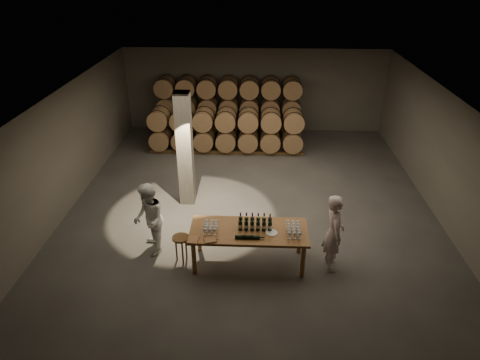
{
  "coord_description": "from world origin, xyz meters",
  "views": [
    {
      "loc": [
        0.15,
        -10.3,
        6.26
      ],
      "look_at": [
        -0.28,
        -0.53,
        1.1
      ],
      "focal_mm": 32.0,
      "sensor_mm": 36.0,
      "label": 1
    }
  ],
  "objects_px": {
    "tasting_table": "(249,234)",
    "person_man": "(334,233)",
    "notebook_near": "(210,240)",
    "stool": "(181,241)",
    "plate": "(272,233)",
    "person_woman": "(149,220)",
    "bottle_cluster": "(255,224)"
  },
  "relations": [
    {
      "from": "tasting_table",
      "to": "person_man",
      "type": "xyz_separation_m",
      "value": [
        1.85,
        -0.05,
        0.12
      ]
    },
    {
      "from": "notebook_near",
      "to": "stool",
      "type": "distance_m",
      "value": 0.93
    },
    {
      "from": "tasting_table",
      "to": "person_man",
      "type": "relative_size",
      "value": 1.42
    },
    {
      "from": "tasting_table",
      "to": "bottle_cluster",
      "type": "relative_size",
      "value": 3.52
    },
    {
      "from": "bottle_cluster",
      "to": "stool",
      "type": "bearing_deg",
      "value": -178.13
    },
    {
      "from": "bottle_cluster",
      "to": "person_woman",
      "type": "height_order",
      "value": "person_woman"
    },
    {
      "from": "notebook_near",
      "to": "person_woman",
      "type": "distance_m",
      "value": 1.69
    },
    {
      "from": "person_man",
      "to": "stool",
      "type": "bearing_deg",
      "value": 85.94
    },
    {
      "from": "plate",
      "to": "notebook_near",
      "type": "xyz_separation_m",
      "value": [
        -1.3,
        -0.34,
        0.01
      ]
    },
    {
      "from": "stool",
      "to": "person_woman",
      "type": "relative_size",
      "value": 0.37
    },
    {
      "from": "bottle_cluster",
      "to": "person_man",
      "type": "relative_size",
      "value": 0.4
    },
    {
      "from": "person_man",
      "to": "tasting_table",
      "type": "bearing_deg",
      "value": 85.48
    },
    {
      "from": "person_man",
      "to": "bottle_cluster",
      "type": "bearing_deg",
      "value": 83.16
    },
    {
      "from": "bottle_cluster",
      "to": "stool",
      "type": "relative_size",
      "value": 1.13
    },
    {
      "from": "tasting_table",
      "to": "bottle_cluster",
      "type": "height_order",
      "value": "bottle_cluster"
    },
    {
      "from": "tasting_table",
      "to": "person_woman",
      "type": "bearing_deg",
      "value": 171.59
    },
    {
      "from": "tasting_table",
      "to": "notebook_near",
      "type": "distance_m",
      "value": 0.92
    },
    {
      "from": "plate",
      "to": "person_woman",
      "type": "relative_size",
      "value": 0.15
    },
    {
      "from": "plate",
      "to": "person_man",
      "type": "bearing_deg",
      "value": 2.18
    },
    {
      "from": "bottle_cluster",
      "to": "person_man",
      "type": "height_order",
      "value": "person_man"
    },
    {
      "from": "plate",
      "to": "stool",
      "type": "bearing_deg",
      "value": 176.9
    },
    {
      "from": "person_man",
      "to": "person_woman",
      "type": "height_order",
      "value": "person_man"
    },
    {
      "from": "bottle_cluster",
      "to": "plate",
      "type": "height_order",
      "value": "bottle_cluster"
    },
    {
      "from": "bottle_cluster",
      "to": "notebook_near",
      "type": "height_order",
      "value": "bottle_cluster"
    },
    {
      "from": "tasting_table",
      "to": "stool",
      "type": "height_order",
      "value": "tasting_table"
    },
    {
      "from": "notebook_near",
      "to": "person_man",
      "type": "distance_m",
      "value": 2.68
    },
    {
      "from": "plate",
      "to": "stool",
      "type": "distance_m",
      "value": 2.06
    },
    {
      "from": "bottle_cluster",
      "to": "notebook_near",
      "type": "distance_m",
      "value": 1.07
    },
    {
      "from": "notebook_near",
      "to": "person_woman",
      "type": "xyz_separation_m",
      "value": [
        -1.5,
        0.77,
        -0.03
      ]
    },
    {
      "from": "plate",
      "to": "bottle_cluster",
      "type": "bearing_deg",
      "value": 155.55
    },
    {
      "from": "notebook_near",
      "to": "stool",
      "type": "bearing_deg",
      "value": 130.16
    },
    {
      "from": "notebook_near",
      "to": "person_man",
      "type": "height_order",
      "value": "person_man"
    }
  ]
}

